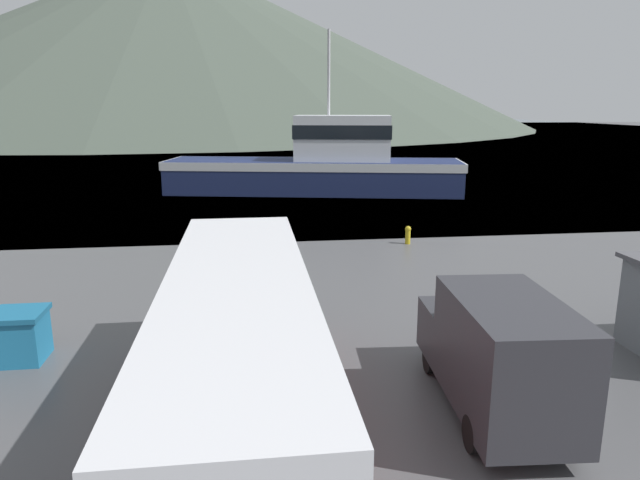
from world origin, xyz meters
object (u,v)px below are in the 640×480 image
(tour_bus, at_px, (240,352))
(storage_bin, at_px, (20,336))
(delivery_van, at_px, (497,351))
(fishing_boat, at_px, (320,165))

(tour_bus, xyz_separation_m, storage_bin, (-5.54, 4.38, -1.21))
(tour_bus, bearing_deg, delivery_van, 4.97)
(fishing_boat, bearing_deg, tour_bus, -178.49)
(tour_bus, relative_size, delivery_van, 2.05)
(delivery_van, height_order, storage_bin, delivery_van)
(tour_bus, height_order, storage_bin, tour_bus)
(tour_bus, relative_size, storage_bin, 8.40)
(tour_bus, distance_m, fishing_boat, 32.13)
(delivery_van, height_order, fishing_boat, fishing_boat)
(tour_bus, relative_size, fishing_boat, 0.50)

